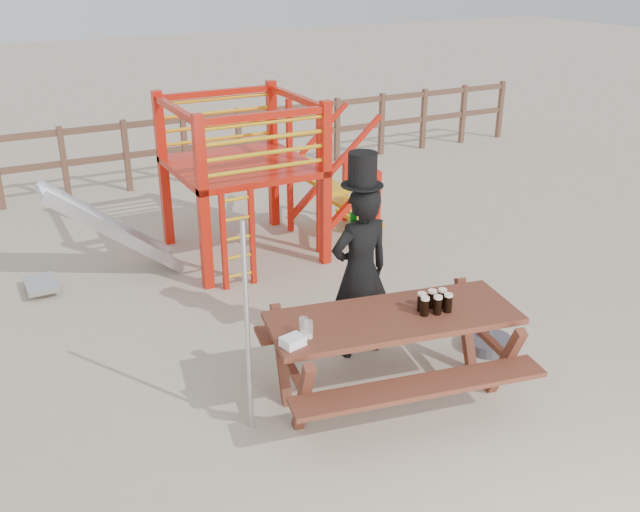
{
  "coord_description": "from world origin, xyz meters",
  "views": [
    {
      "loc": [
        -3.02,
        -4.69,
        3.75
      ],
      "look_at": [
        -0.13,
        0.8,
        1.08
      ],
      "focal_mm": 40.0,
      "sensor_mm": 36.0,
      "label": 1
    }
  ],
  "objects": [
    {
      "name": "man_with_hat",
      "position": [
        0.24,
        0.67,
        0.93
      ],
      "size": [
        0.66,
        0.45,
        2.07
      ],
      "rotation": [
        0.0,
        0.0,
        3.18
      ],
      "color": "black",
      "rests_on": "ground"
    },
    {
      "name": "picnic_table",
      "position": [
        0.08,
        -0.16,
        0.53
      ],
      "size": [
        2.41,
        1.87,
        0.84
      ],
      "rotation": [
        0.0,
        0.0,
        -0.18
      ],
      "color": "brown",
      "rests_on": "ground"
    },
    {
      "name": "empty_glasses",
      "position": [
        -0.75,
        -0.13,
        0.91
      ],
      "size": [
        0.08,
        0.14,
        0.15
      ],
      "color": "silver",
      "rests_on": "picnic_table"
    },
    {
      "name": "parasol_base",
      "position": [
        1.44,
        0.1,
        0.06
      ],
      "size": [
        0.49,
        0.49,
        0.21
      ],
      "color": "#3C3C41",
      "rests_on": "ground"
    },
    {
      "name": "metal_pole",
      "position": [
        -1.21,
        0.01,
        0.94
      ],
      "size": [
        0.04,
        0.04,
        1.88
      ],
      "primitive_type": "cylinder",
      "color": "#B2B2B7",
      "rests_on": "ground"
    },
    {
      "name": "stout_pints",
      "position": [
        0.44,
        -0.26,
        0.93
      ],
      "size": [
        0.31,
        0.2,
        0.17
      ],
      "color": "black",
      "rests_on": "picnic_table"
    },
    {
      "name": "playground_fort",
      "position": [
        0.12,
        3.58,
        1.07
      ],
      "size": [
        4.71,
        1.84,
        2.1
      ],
      "color": "red",
      "rests_on": "ground"
    },
    {
      "name": "ground",
      "position": [
        0.0,
        0.0,
        0.0
      ],
      "size": [
        60.0,
        60.0,
        0.0
      ],
      "primitive_type": "plane",
      "color": "tan",
      "rests_on": "ground"
    },
    {
      "name": "paper_bag",
      "position": [
        -0.91,
        -0.22,
        0.88
      ],
      "size": [
        0.21,
        0.18,
        0.08
      ],
      "primitive_type": "cube",
      "rotation": [
        0.0,
        0.0,
        0.22
      ],
      "color": "white",
      "rests_on": "picnic_table"
    },
    {
      "name": "back_fence",
      "position": [
        0.0,
        7.0,
        0.74
      ],
      "size": [
        15.09,
        0.09,
        1.2
      ],
      "color": "brown",
      "rests_on": "ground"
    }
  ]
}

